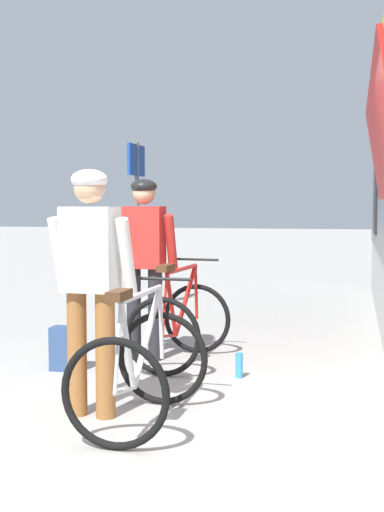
% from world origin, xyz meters
% --- Properties ---
extents(ground_plane, '(80.00, 80.00, 0.00)m').
position_xyz_m(ground_plane, '(0.00, 0.00, 0.00)').
color(ground_plane, '#A09E99').
extents(cyclist_near_in_white, '(0.62, 0.33, 1.76)m').
position_xyz_m(cyclist_near_in_white, '(-0.64, -0.07, 1.05)').
color(cyclist_near_in_white, '#935B2D').
rests_on(cyclist_near_in_white, ground).
extents(cyclist_far_in_red, '(0.61, 0.31, 1.76)m').
position_xyz_m(cyclist_far_in_red, '(-0.81, 1.79, 1.05)').
color(cyclist_far_in_red, '#232328').
rests_on(cyclist_far_in_red, ground).
extents(bicycle_near_silver, '(0.73, 1.08, 0.99)m').
position_xyz_m(bicycle_near_silver, '(-0.23, -0.19, 0.40)').
color(bicycle_near_silver, black).
rests_on(bicycle_near_silver, ground).
extents(bicycle_far_red, '(0.79, 1.12, 0.99)m').
position_xyz_m(bicycle_far_red, '(-0.41, 1.67, 0.40)').
color(bicycle_far_red, black).
rests_on(bicycle_far_red, ground).
extents(backpack_on_platform, '(0.28, 0.19, 0.40)m').
position_xyz_m(backpack_on_platform, '(-1.37, 1.19, 0.20)').
color(backpack_on_platform, navy).
rests_on(backpack_on_platform, ground).
extents(water_bottle_near_the_bikes, '(0.06, 0.06, 0.22)m').
position_xyz_m(water_bottle_near_the_bikes, '(0.22, 1.27, 0.11)').
color(water_bottle_near_the_bikes, '#338CCC').
rests_on(water_bottle_near_the_bikes, ground).
extents(water_bottle_by_the_backpack, '(0.08, 0.08, 0.18)m').
position_xyz_m(water_bottle_by_the_backpack, '(-1.34, 1.19, 0.09)').
color(water_bottle_by_the_backpack, '#338CCC').
rests_on(water_bottle_by_the_backpack, ground).
extents(platform_sign_post, '(0.08, 0.70, 2.40)m').
position_xyz_m(platform_sign_post, '(-1.87, 4.88, 1.62)').
color(platform_sign_post, '#595B60').
rests_on(platform_sign_post, ground).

